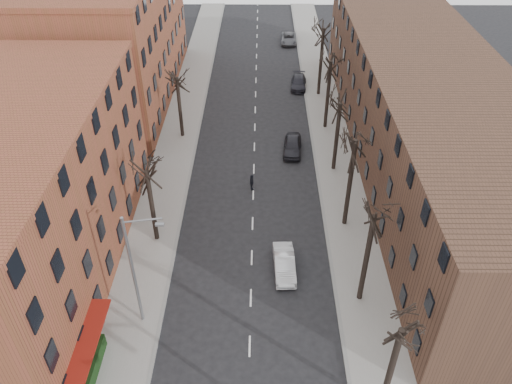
{
  "coord_description": "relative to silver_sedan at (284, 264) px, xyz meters",
  "views": [
    {
      "loc": [
        0.6,
        -11.42,
        27.11
      ],
      "look_at": [
        0.3,
        19.06,
        4.0
      ],
      "focal_mm": 35.0,
      "sensor_mm": 36.0,
      "label": 1
    }
  ],
  "objects": [
    {
      "name": "tree_left_b",
      "position": [
        -10.03,
        19.33,
        -0.7
      ],
      "size": [
        5.2,
        5.2,
        9.5
      ],
      "primitive_type": null,
      "color": "black",
      "rests_on": "ground"
    },
    {
      "name": "parked_car_mid",
      "position": [
        2.87,
        31.28,
        -0.05
      ],
      "size": [
        2.17,
        4.6,
        1.3
      ],
      "primitive_type": "imported",
      "rotation": [
        0.0,
        0.0,
        -0.08
      ],
      "color": "black",
      "rests_on": "ground"
    },
    {
      "name": "pedestrian_crossing",
      "position": [
        -2.57,
        10.02,
        0.1
      ],
      "size": [
        0.55,
        0.99,
        1.6
      ],
      "primitive_type": "imported",
      "rotation": [
        0.0,
        0.0,
        1.74
      ],
      "color": "black",
      "rests_on": "ground"
    },
    {
      "name": "tree_right_c",
      "position": [
        5.17,
        5.33,
        -0.7
      ],
      "size": [
        5.2,
        5.2,
        11.6
      ],
      "primitive_type": null,
      "color": "black",
      "rests_on": "ground"
    },
    {
      "name": "awning_left",
      "position": [
        -11.83,
        -8.67,
        -0.7
      ],
      "size": [
        1.2,
        7.0,
        0.15
      ],
      "primitive_type": "cube",
      "color": "maroon",
      "rests_on": "ground"
    },
    {
      "name": "tree_left_a",
      "position": [
        -10.03,
        3.33,
        -0.7
      ],
      "size": [
        5.2,
        5.2,
        9.5
      ],
      "primitive_type": null,
      "color": "black",
      "rests_on": "ground"
    },
    {
      "name": "streetlight",
      "position": [
        -9.46,
        -4.67,
        4.31
      ],
      "size": [
        2.45,
        0.22,
        9.03
      ],
      "color": "slate",
      "rests_on": "ground"
    },
    {
      "name": "sidewalk_right",
      "position": [
        5.57,
        20.33,
        -0.62
      ],
      "size": [
        4.0,
        90.0,
        0.15
      ],
      "primitive_type": "cube",
      "color": "gray",
      "rests_on": "ground"
    },
    {
      "name": "building_left_near",
      "position": [
        -18.43,
        0.33,
        5.3
      ],
      "size": [
        12.0,
        26.0,
        12.0
      ],
      "primitive_type": "cube",
      "color": "brown",
      "rests_on": "ground"
    },
    {
      "name": "parked_car_far",
      "position": [
        2.29,
        46.45,
        -0.04
      ],
      "size": [
        2.39,
        4.82,
        1.31
      ],
      "primitive_type": "imported",
      "rotation": [
        0.0,
        0.0,
        -0.04
      ],
      "color": "#53545A",
      "rests_on": "ground"
    },
    {
      "name": "tree_right_e",
      "position": [
        5.17,
        21.33,
        -0.7
      ],
      "size": [
        5.2,
        5.2,
        10.8
      ],
      "primitive_type": null,
      "color": "black",
      "rests_on": "ground"
    },
    {
      "name": "parked_car_near",
      "position": [
        1.4,
        16.38,
        0.05
      ],
      "size": [
        2.14,
        4.52,
        1.49
      ],
      "primitive_type": "imported",
      "rotation": [
        0.0,
        0.0,
        -0.09
      ],
      "color": "black",
      "rests_on": "ground"
    },
    {
      "name": "building_left_far",
      "position": [
        -18.43,
        29.33,
        6.3
      ],
      "size": [
        12.0,
        28.0,
        14.0
      ],
      "primitive_type": "cube",
      "color": "brown",
      "rests_on": "ground"
    },
    {
      "name": "sidewalk_left",
      "position": [
        -10.43,
        20.33,
        -0.62
      ],
      "size": [
        4.0,
        90.0,
        0.15
      ],
      "primitive_type": "cube",
      "color": "gray",
      "rests_on": "ground"
    },
    {
      "name": "tree_right_f",
      "position": [
        5.17,
        29.33,
        -0.7
      ],
      "size": [
        5.2,
        5.2,
        11.6
      ],
      "primitive_type": null,
      "color": "black",
      "rests_on": "ground"
    },
    {
      "name": "building_right",
      "position": [
        13.57,
        15.33,
        4.3
      ],
      "size": [
        12.0,
        50.0,
        10.0
      ],
      "primitive_type": "cube",
      "color": "#492F22",
      "rests_on": "ground"
    },
    {
      "name": "silver_sedan",
      "position": [
        0.0,
        0.0,
        0.0
      ],
      "size": [
        1.68,
        4.3,
        1.4
      ],
      "primitive_type": "imported",
      "rotation": [
        0.0,
        0.0,
        0.05
      ],
      "color": "silver",
      "rests_on": "ground"
    },
    {
      "name": "hedge",
      "position": [
        -11.93,
        -9.67,
        -0.05
      ],
      "size": [
        0.8,
        6.0,
        1.0
      ],
      "primitive_type": "cube",
      "color": "#193412",
      "rests_on": "sidewalk_left"
    },
    {
      "name": "tree_right_b",
      "position": [
        5.17,
        -2.67,
        -0.7
      ],
      "size": [
        5.2,
        5.2,
        10.8
      ],
      "primitive_type": null,
      "color": "black",
      "rests_on": "ground"
    },
    {
      "name": "tree_right_d",
      "position": [
        5.17,
        13.33,
        -0.7
      ],
      "size": [
        5.2,
        5.2,
        10.0
      ],
      "primitive_type": null,
      "color": "black",
      "rests_on": "ground"
    }
  ]
}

